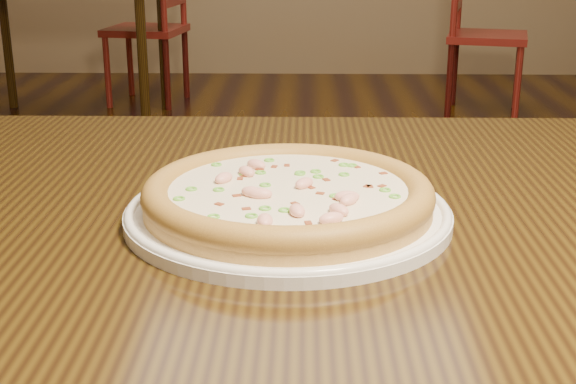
{
  "coord_description": "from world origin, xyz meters",
  "views": [
    {
      "loc": [
        -0.01,
        -1.22,
        1.03
      ],
      "look_at": [
        -0.03,
        -0.47,
        0.78
      ],
      "focal_mm": 50.0,
      "sensor_mm": 36.0,
      "label": 1
    }
  ],
  "objects_px": {
    "chair_b": "(154,29)",
    "pizza": "(288,195)",
    "chair_c": "(478,35)",
    "plate": "(288,212)",
    "hero_table": "(398,289)"
  },
  "relations": [
    {
      "from": "chair_b",
      "to": "pizza",
      "type": "bearing_deg",
      "value": -77.73
    },
    {
      "from": "chair_b",
      "to": "chair_c",
      "type": "bearing_deg",
      "value": -7.11
    },
    {
      "from": "pizza",
      "to": "chair_c",
      "type": "xyz_separation_m",
      "value": [
        0.97,
        3.75,
        -0.34
      ]
    },
    {
      "from": "hero_table",
      "to": "chair_c",
      "type": "bearing_deg",
      "value": 77.01
    },
    {
      "from": "plate",
      "to": "pizza",
      "type": "distance_m",
      "value": 0.02
    },
    {
      "from": "pizza",
      "to": "chair_b",
      "type": "distance_m",
      "value": 4.09
    },
    {
      "from": "hero_table",
      "to": "pizza",
      "type": "xyz_separation_m",
      "value": [
        -0.12,
        -0.05,
        0.13
      ]
    },
    {
      "from": "plate",
      "to": "chair_c",
      "type": "relative_size",
      "value": 0.34
    },
    {
      "from": "chair_b",
      "to": "chair_c",
      "type": "height_order",
      "value": "same"
    },
    {
      "from": "chair_b",
      "to": "chair_c",
      "type": "xyz_separation_m",
      "value": [
        1.84,
        -0.23,
        0.0
      ]
    },
    {
      "from": "hero_table",
      "to": "chair_b",
      "type": "relative_size",
      "value": 1.26
    },
    {
      "from": "plate",
      "to": "pizza",
      "type": "relative_size",
      "value": 1.12
    },
    {
      "from": "plate",
      "to": "chair_b",
      "type": "bearing_deg",
      "value": 102.28
    },
    {
      "from": "hero_table",
      "to": "plate",
      "type": "height_order",
      "value": "plate"
    },
    {
      "from": "chair_b",
      "to": "hero_table",
      "type": "bearing_deg",
      "value": -75.92
    }
  ]
}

